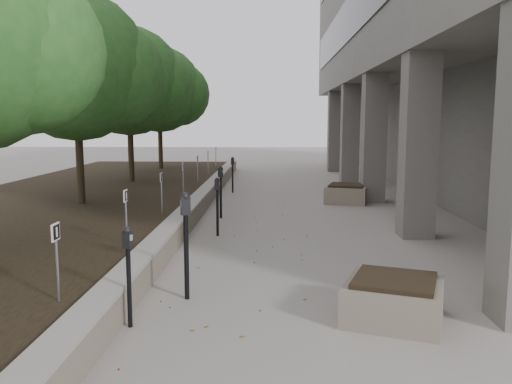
# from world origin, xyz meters

# --- Properties ---
(ground) EXTENTS (90.00, 90.00, 0.00)m
(ground) POSITION_xyz_m (0.00, 0.00, 0.00)
(ground) COLOR gray
(ground) RESTS_ON ground
(retaining_wall) EXTENTS (0.39, 26.00, 0.50)m
(retaining_wall) POSITION_xyz_m (-1.82, 9.00, 0.25)
(retaining_wall) COLOR gray
(retaining_wall) RESTS_ON ground
(planting_bed) EXTENTS (7.00, 26.00, 0.40)m
(planting_bed) POSITION_xyz_m (-5.50, 9.00, 0.20)
(planting_bed) COLOR black
(planting_bed) RESTS_ON ground
(crabapple_tree_3) EXTENTS (4.60, 4.00, 5.44)m
(crabapple_tree_3) POSITION_xyz_m (-4.80, 8.00, 3.12)
(crabapple_tree_3) COLOR #265E24
(crabapple_tree_3) RESTS_ON planting_bed
(crabapple_tree_4) EXTENTS (4.60, 4.00, 5.44)m
(crabapple_tree_4) POSITION_xyz_m (-4.80, 13.00, 3.12)
(crabapple_tree_4) COLOR #265E24
(crabapple_tree_4) RESTS_ON planting_bed
(crabapple_tree_5) EXTENTS (4.60, 4.00, 5.44)m
(crabapple_tree_5) POSITION_xyz_m (-4.80, 18.00, 3.12)
(crabapple_tree_5) COLOR #265E24
(crabapple_tree_5) RESTS_ON planting_bed
(parking_sign_2) EXTENTS (0.04, 0.22, 0.96)m
(parking_sign_2) POSITION_xyz_m (-2.35, 0.50, 0.88)
(parking_sign_2) COLOR black
(parking_sign_2) RESTS_ON planting_bed
(parking_sign_3) EXTENTS (0.04, 0.22, 0.96)m
(parking_sign_3) POSITION_xyz_m (-2.35, 3.50, 0.88)
(parking_sign_3) COLOR black
(parking_sign_3) RESTS_ON planting_bed
(parking_sign_4) EXTENTS (0.04, 0.22, 0.96)m
(parking_sign_4) POSITION_xyz_m (-2.35, 6.50, 0.88)
(parking_sign_4) COLOR black
(parking_sign_4) RESTS_ON planting_bed
(parking_sign_5) EXTENTS (0.04, 0.22, 0.96)m
(parking_sign_5) POSITION_xyz_m (-2.35, 9.50, 0.88)
(parking_sign_5) COLOR black
(parking_sign_5) RESTS_ON planting_bed
(parking_sign_6) EXTENTS (0.04, 0.22, 0.96)m
(parking_sign_6) POSITION_xyz_m (-2.35, 12.50, 0.88)
(parking_sign_6) COLOR black
(parking_sign_6) RESTS_ON planting_bed
(parking_sign_7) EXTENTS (0.04, 0.22, 0.96)m
(parking_sign_7) POSITION_xyz_m (-2.35, 15.50, 0.88)
(parking_sign_7) COLOR black
(parking_sign_7) RESTS_ON planting_bed
(parking_sign_8) EXTENTS (0.04, 0.22, 0.96)m
(parking_sign_8) POSITION_xyz_m (-2.35, 18.50, 0.88)
(parking_sign_8) COLOR black
(parking_sign_8) RESTS_ON planting_bed
(parking_meter_1) EXTENTS (0.18, 0.16, 1.56)m
(parking_meter_1) POSITION_xyz_m (-1.01, 1.76, 0.78)
(parking_meter_1) COLOR black
(parking_meter_1) RESTS_ON ground
(parking_meter_2) EXTENTS (0.15, 0.13, 1.28)m
(parking_meter_2) POSITION_xyz_m (-1.55, 0.70, 0.64)
(parking_meter_2) COLOR black
(parking_meter_2) RESTS_ON ground
(parking_meter_3) EXTENTS (0.13, 0.10, 1.32)m
(parking_meter_3) POSITION_xyz_m (-0.99, 5.92, 0.66)
(parking_meter_3) COLOR black
(parking_meter_3) RESTS_ON ground
(parking_meter_4) EXTENTS (0.16, 0.14, 1.38)m
(parking_meter_4) POSITION_xyz_m (-1.12, 8.06, 0.69)
(parking_meter_4) COLOR black
(parking_meter_4) RESTS_ON ground
(parking_meter_5) EXTENTS (0.15, 0.12, 1.28)m
(parking_meter_5) POSITION_xyz_m (-1.17, 12.95, 0.64)
(parking_meter_5) COLOR black
(parking_meter_5) RESTS_ON ground
(planter_front) EXTENTS (1.53, 1.53, 0.56)m
(planter_front) POSITION_xyz_m (1.79, 1.04, 0.28)
(planter_front) COLOR gray
(planter_front) RESTS_ON ground
(planter_back) EXTENTS (1.52, 1.52, 0.58)m
(planter_back) POSITION_xyz_m (2.57, 10.80, 0.29)
(planter_back) COLOR gray
(planter_back) RESTS_ON ground
(berry_scatter) EXTENTS (3.30, 14.10, 0.02)m
(berry_scatter) POSITION_xyz_m (-0.10, 5.00, 0.01)
(berry_scatter) COLOR maroon
(berry_scatter) RESTS_ON ground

